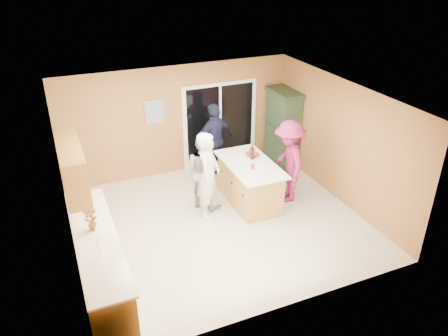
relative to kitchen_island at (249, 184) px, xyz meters
name	(u,v)px	position (x,y,z in m)	size (l,w,h in m)	color
floor	(219,222)	(-0.90, -0.48, -0.44)	(5.50, 5.50, 0.00)	beige
ceiling	(218,98)	(-0.90, -0.48, 2.16)	(5.50, 5.00, 0.10)	white
wall_back	(178,121)	(-0.90, 2.02, 0.86)	(5.50, 0.10, 2.60)	tan
wall_front	(287,238)	(-0.90, -2.98, 0.86)	(5.50, 0.10, 2.60)	tan
wall_left	(65,194)	(-3.65, -0.48, 0.86)	(0.10, 5.00, 2.60)	tan
wall_right	(340,141)	(1.85, -0.48, 0.86)	(0.10, 5.00, 2.60)	tan
left_cabinet_run	(100,267)	(-3.35, -1.53, 0.03)	(0.65, 3.05, 1.24)	tan
upper_cabinets	(72,166)	(-3.48, -0.68, 1.44)	(0.35, 1.60, 0.75)	tan
sliding_door	(220,125)	(0.15, 1.98, 0.61)	(1.90, 0.07, 2.10)	white
framed_picture	(154,112)	(-1.45, 1.99, 1.16)	(0.46, 0.04, 0.56)	#A98654
kitchen_island	(249,184)	(0.00, 0.00, 0.00)	(0.97, 1.77, 0.93)	tan
green_hutch	(283,129)	(1.59, 1.42, 0.49)	(0.54, 1.03, 1.90)	#213624
woman_white	(208,176)	(-0.98, -0.12, 0.47)	(0.66, 0.43, 1.81)	white
woman_grey	(203,170)	(-0.93, 0.27, 0.40)	(0.81, 0.63, 1.66)	#A7A8AA
woman_navy	(215,141)	(-0.21, 1.42, 0.47)	(1.06, 0.44, 1.81)	#171A32
woman_magenta	(289,162)	(0.81, -0.19, 0.47)	(1.16, 0.67, 1.80)	#911F54
serving_bowl	(252,155)	(0.20, 0.29, 0.53)	(0.27, 0.27, 0.07)	red
tulip_vase	(91,219)	(-3.35, -1.17, 0.71)	(0.22, 0.15, 0.41)	#A32310
tumbler_near	(253,166)	(-0.06, -0.25, 0.55)	(0.08, 0.08, 0.11)	red
tumbler_far	(251,149)	(0.29, 0.53, 0.54)	(0.07, 0.07, 0.10)	red
wine_bottle	(252,153)	(0.13, 0.17, 0.62)	(0.08, 0.08, 0.34)	black
white_plate	(276,174)	(0.26, -0.62, 0.50)	(0.22, 0.22, 0.01)	white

